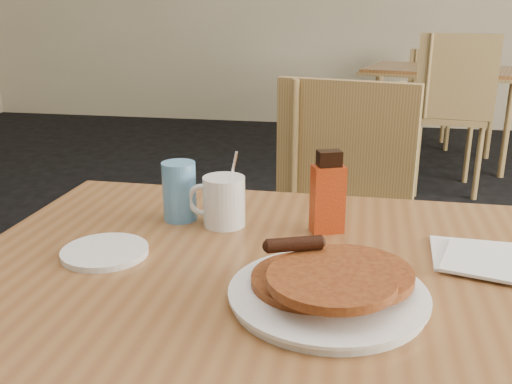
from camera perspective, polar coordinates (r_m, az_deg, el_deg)
main_table at (r=1.05m, az=5.57°, el=-9.76°), size 1.35×0.92×0.75m
neighbor_table at (r=4.59m, az=18.01°, el=11.16°), size 1.26×1.01×0.75m
chair_main_far at (r=1.77m, az=8.44°, el=-2.25°), size 0.54×0.54×0.98m
chair_neighbor_far at (r=5.32m, az=16.98°, el=9.80°), size 0.42×0.43×0.83m
chair_neighbor_near at (r=3.86m, az=18.96°, el=8.66°), size 0.53×0.53×1.04m
pancake_plate at (r=0.93m, az=7.30°, el=-9.37°), size 0.32×0.32×0.09m
coffee_mug at (r=1.22m, az=-3.35°, el=-0.84°), size 0.13×0.09×0.17m
syrup_bottle at (r=1.18m, az=7.19°, el=-0.29°), size 0.08×0.06×0.17m
napkin_stack at (r=1.14m, az=21.71°, el=-6.21°), size 0.20×0.21×0.01m
blue_tumbler at (r=1.25m, az=-7.66°, el=0.08°), size 0.08×0.08×0.13m
side_saucer at (r=1.12m, az=-14.87°, el=-5.80°), size 0.21×0.21×0.01m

